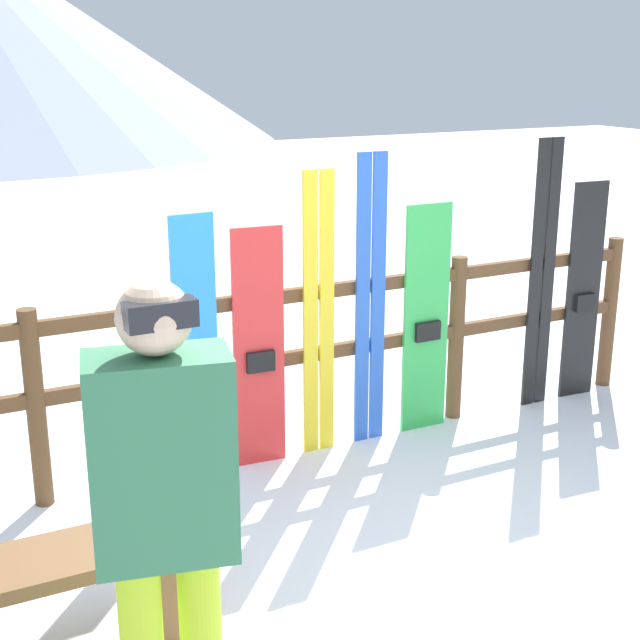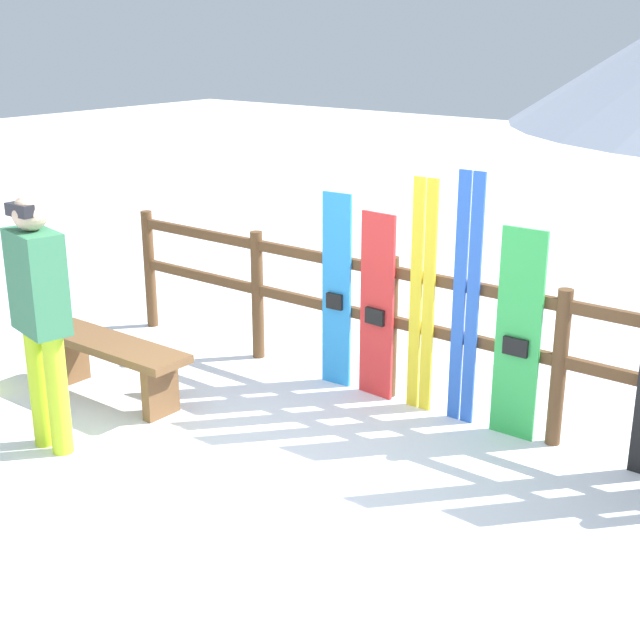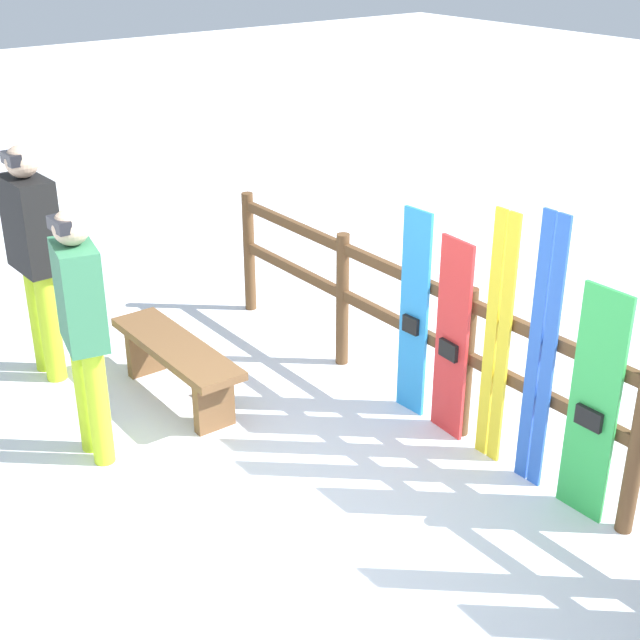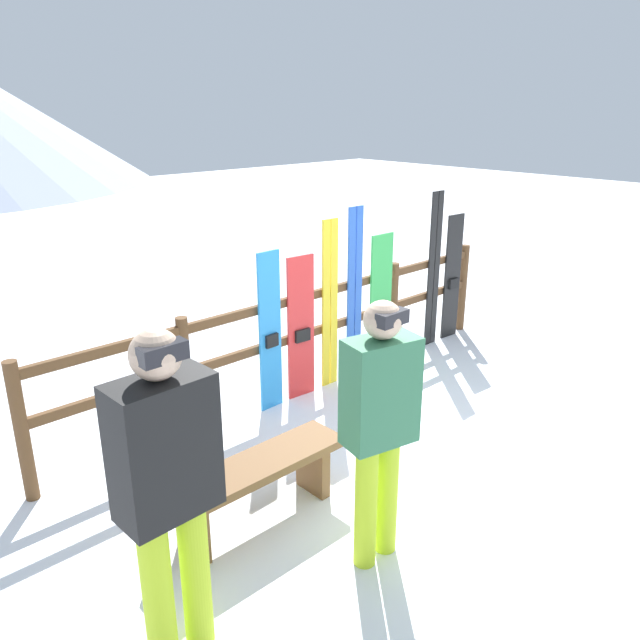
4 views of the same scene
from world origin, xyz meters
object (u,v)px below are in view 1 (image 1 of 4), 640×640
(person_plaid_green, at_px, (165,506))
(snowboard_green, at_px, (426,320))
(bench, at_px, (29,587))
(ski_pair_blue, at_px, (370,302))
(ski_pair_yellow, at_px, (319,315))
(snowboard_red, at_px, (259,349))
(snowboard_blue, at_px, (196,350))
(snowboard_black_stripe, at_px, (583,292))
(ski_pair_black, at_px, (542,276))

(person_plaid_green, relative_size, snowboard_green, 1.17)
(bench, distance_m, ski_pair_blue, 2.62)
(person_plaid_green, height_order, ski_pair_yellow, person_plaid_green)
(ski_pair_blue, height_order, snowboard_green, ski_pair_blue)
(snowboard_red, bearing_deg, snowboard_blue, 179.99)
(bench, distance_m, snowboard_red, 1.99)
(ski_pair_blue, relative_size, snowboard_black_stripe, 1.18)
(ski_pair_yellow, relative_size, ski_pair_black, 0.94)
(bench, relative_size, snowboard_green, 0.94)
(ski_pair_yellow, bearing_deg, snowboard_blue, -179.74)
(ski_pair_yellow, bearing_deg, snowboard_red, -179.47)
(ski_pair_yellow, height_order, ski_pair_blue, ski_pair_blue)
(ski_pair_yellow, bearing_deg, ski_pair_black, 0.00)
(snowboard_blue, height_order, snowboard_red, snowboard_blue)
(ski_pair_black, bearing_deg, snowboard_blue, -179.92)
(ski_pair_black, xyz_separation_m, snowboard_black_stripe, (0.37, -0.00, -0.15))
(snowboard_black_stripe, bearing_deg, ski_pair_yellow, 179.90)
(snowboard_blue, relative_size, ski_pair_yellow, 0.89)
(snowboard_black_stripe, bearing_deg, bench, -162.18)
(bench, xyz_separation_m, snowboard_red, (1.50, 1.26, 0.36))
(snowboard_red, distance_m, snowboard_green, 1.13)
(bench, relative_size, snowboard_red, 0.97)
(bench, distance_m, snowboard_blue, 1.74)
(ski_pair_black, distance_m, snowboard_black_stripe, 0.40)
(ski_pair_yellow, xyz_separation_m, snowboard_green, (0.75, -0.00, -0.13))
(bench, bearing_deg, snowboard_blue, 47.97)
(snowboard_blue, relative_size, snowboard_red, 1.07)
(ski_pair_yellow, relative_size, snowboard_green, 1.17)
(person_plaid_green, xyz_separation_m, ski_pair_blue, (1.90, 2.05, -0.10))
(snowboard_blue, distance_m, ski_pair_yellow, 0.76)
(person_plaid_green, bearing_deg, bench, 112.53)
(bench, distance_m, ski_pair_yellow, 2.32)
(person_plaid_green, relative_size, ski_pair_yellow, 1.00)
(person_plaid_green, bearing_deg, ski_pair_blue, 47.06)
(person_plaid_green, xyz_separation_m, snowboard_black_stripe, (3.58, 2.04, -0.24))
(person_plaid_green, xyz_separation_m, ski_pair_yellow, (1.56, 2.05, -0.14))
(snowboard_blue, distance_m, snowboard_black_stripe, 2.78)
(ski_pair_yellow, height_order, snowboard_black_stripe, ski_pair_yellow)
(snowboard_blue, bearing_deg, bench, -132.03)
(bench, relative_size, snowboard_black_stripe, 0.91)
(ski_pair_blue, bearing_deg, snowboard_green, -0.49)
(ski_pair_blue, bearing_deg, ski_pair_black, 0.00)
(bench, bearing_deg, ski_pair_blue, 29.44)
(snowboard_blue, bearing_deg, ski_pair_black, 0.08)
(ski_pair_blue, height_order, snowboard_black_stripe, ski_pair_blue)
(snowboard_red, xyz_separation_m, ski_pair_yellow, (0.38, 0.00, 0.15))
(person_plaid_green, height_order, snowboard_black_stripe, person_plaid_green)
(bench, bearing_deg, snowboard_red, 39.87)
(snowboard_black_stripe, bearing_deg, snowboard_green, -180.00)
(snowboard_green, bearing_deg, ski_pair_black, 0.22)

